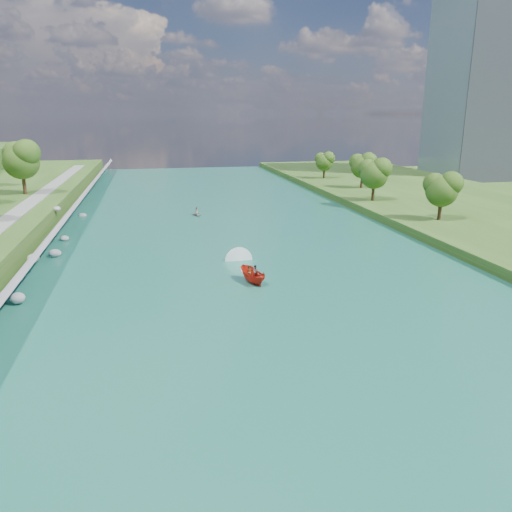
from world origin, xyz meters
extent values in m
plane|color=#2D5119|center=(0.00, 0.00, 0.00)|extent=(260.00, 260.00, 0.00)
cube|color=#175949|center=(0.00, 20.00, 0.05)|extent=(55.00, 240.00, 0.10)
cube|color=slate|center=(-25.85, 20.00, 1.80)|extent=(3.54, 236.00, 4.05)
ellipsoid|color=gray|center=(-25.29, 10.75, 0.73)|extent=(1.45, 1.39, 1.16)
ellipsoid|color=gray|center=(-25.71, 20.88, 2.06)|extent=(1.39, 1.55, 0.99)
ellipsoid|color=gray|center=(-24.69, 28.28, 0.58)|extent=(1.67, 1.45, 1.06)
ellipsoid|color=gray|center=(-24.86, 37.40, 0.42)|extent=(1.33, 1.47, 0.90)
ellipsoid|color=gray|center=(-27.20, 47.14, 3.26)|extent=(1.22, 1.52, 0.84)
ellipsoid|color=gray|center=(-24.58, 56.80, 0.16)|extent=(1.47, 1.28, 0.93)
cube|color=gray|center=(82.50, 95.00, 30.00)|extent=(22.00, 22.00, 60.00)
ellipsoid|color=#294713|center=(-35.63, 63.64, 9.54)|extent=(7.25, 7.25, 12.09)
ellipsoid|color=#294713|center=(35.01, 33.53, 6.17)|extent=(5.61, 5.61, 9.35)
ellipsoid|color=#294713|center=(32.45, 53.89, 6.51)|extent=(6.02, 6.02, 10.03)
ellipsoid|color=#294713|center=(37.47, 71.29, 6.35)|extent=(5.82, 5.82, 9.71)
ellipsoid|color=#294713|center=(34.90, 90.72, 5.70)|extent=(5.04, 5.04, 8.40)
imported|color=red|center=(-0.96, 12.51, 0.99)|extent=(2.92, 4.89, 1.77)
imported|color=#66605B|center=(-1.36, 12.11, 1.30)|extent=(0.67, 0.48, 1.71)
imported|color=#66605B|center=(-0.46, 13.01, 1.19)|extent=(0.77, 0.62, 1.49)
cube|color=white|center=(-0.96, 15.51, 0.13)|extent=(0.90, 5.00, 0.06)
imported|color=gray|center=(-3.50, 52.62, 0.39)|extent=(2.63, 3.21, 0.58)
imported|color=#66605B|center=(-3.50, 52.62, 1.01)|extent=(0.65, 0.43, 1.32)
camera|label=1|loc=(-11.52, -39.94, 18.45)|focal=35.00mm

